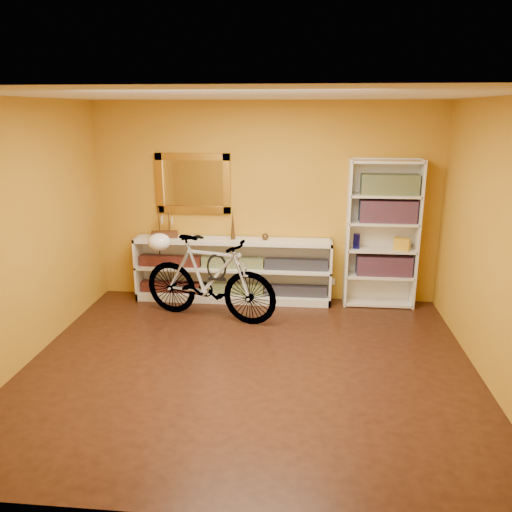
# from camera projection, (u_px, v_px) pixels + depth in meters

# --- Properties ---
(floor) EXTENTS (4.50, 4.00, 0.01)m
(floor) POSITION_uv_depth(u_px,v_px,m) (249.00, 366.00, 5.13)
(floor) COLOR black
(floor) RESTS_ON ground
(ceiling) EXTENTS (4.50, 4.00, 0.01)m
(ceiling) POSITION_uv_depth(u_px,v_px,m) (248.00, 94.00, 4.41)
(ceiling) COLOR silver
(ceiling) RESTS_ON ground
(back_wall) EXTENTS (4.50, 0.01, 2.60)m
(back_wall) POSITION_uv_depth(u_px,v_px,m) (266.00, 203.00, 6.69)
(back_wall) COLOR #B57C1B
(back_wall) RESTS_ON ground
(left_wall) EXTENTS (0.01, 4.00, 2.60)m
(left_wall) POSITION_uv_depth(u_px,v_px,m) (19.00, 235.00, 4.98)
(left_wall) COLOR #B57C1B
(left_wall) RESTS_ON ground
(right_wall) EXTENTS (0.01, 4.00, 2.60)m
(right_wall) POSITION_uv_depth(u_px,v_px,m) (499.00, 247.00, 4.56)
(right_wall) COLOR #B57C1B
(right_wall) RESTS_ON ground
(gilt_mirror) EXTENTS (0.98, 0.06, 0.78)m
(gilt_mirror) POSITION_uv_depth(u_px,v_px,m) (193.00, 183.00, 6.67)
(gilt_mirror) COLOR #9B6B1C
(gilt_mirror) RESTS_ON back_wall
(wall_socket) EXTENTS (0.09, 0.02, 0.09)m
(wall_socket) POSITION_uv_depth(u_px,v_px,m) (332.00, 281.00, 6.88)
(wall_socket) COLOR silver
(wall_socket) RESTS_ON back_wall
(console_unit) EXTENTS (2.60, 0.35, 0.85)m
(console_unit) POSITION_uv_depth(u_px,v_px,m) (233.00, 270.00, 6.79)
(console_unit) COLOR silver
(console_unit) RESTS_ON floor
(cd_row_lower) EXTENTS (2.50, 0.13, 0.14)m
(cd_row_lower) POSITION_uv_depth(u_px,v_px,m) (233.00, 289.00, 6.84)
(cd_row_lower) COLOR black
(cd_row_lower) RESTS_ON console_unit
(cd_row_upper) EXTENTS (2.50, 0.13, 0.14)m
(cd_row_upper) POSITION_uv_depth(u_px,v_px,m) (232.00, 263.00, 6.74)
(cd_row_upper) COLOR navy
(cd_row_upper) RESTS_ON console_unit
(model_ship) EXTENTS (0.36, 0.18, 0.41)m
(model_ship) POSITION_uv_depth(u_px,v_px,m) (164.00, 222.00, 6.70)
(model_ship) COLOR #3C2010
(model_ship) RESTS_ON console_unit
(toy_car) EXTENTS (0.00, 0.01, 0.00)m
(toy_car) POSITION_uv_depth(u_px,v_px,m) (199.00, 238.00, 6.71)
(toy_car) COLOR black
(toy_car) RESTS_ON console_unit
(bronze_ornament) EXTENTS (0.07, 0.07, 0.38)m
(bronze_ornament) POSITION_uv_depth(u_px,v_px,m) (233.00, 225.00, 6.62)
(bronze_ornament) COLOR #4F371B
(bronze_ornament) RESTS_ON console_unit
(decorative_orb) EXTENTS (0.09, 0.09, 0.09)m
(decorative_orb) POSITION_uv_depth(u_px,v_px,m) (265.00, 237.00, 6.62)
(decorative_orb) COLOR #4F371B
(decorative_orb) RESTS_ON console_unit
(bookcase) EXTENTS (0.90, 0.30, 1.90)m
(bookcase) POSITION_uv_depth(u_px,v_px,m) (382.00, 235.00, 6.49)
(bookcase) COLOR silver
(bookcase) RESTS_ON floor
(book_row_a) EXTENTS (0.70, 0.22, 0.26)m
(book_row_a) POSITION_uv_depth(u_px,v_px,m) (384.00, 265.00, 6.60)
(book_row_a) COLOR maroon
(book_row_a) RESTS_ON bookcase
(book_row_b) EXTENTS (0.70, 0.22, 0.28)m
(book_row_b) POSITION_uv_depth(u_px,v_px,m) (388.00, 211.00, 6.40)
(book_row_b) COLOR maroon
(book_row_b) RESTS_ON bookcase
(book_row_c) EXTENTS (0.70, 0.22, 0.25)m
(book_row_c) POSITION_uv_depth(u_px,v_px,m) (390.00, 184.00, 6.31)
(book_row_c) COLOR navy
(book_row_c) RESTS_ON bookcase
(travel_mug) EXTENTS (0.08, 0.08, 0.19)m
(travel_mug) POSITION_uv_depth(u_px,v_px,m) (356.00, 241.00, 6.52)
(travel_mug) COLOR navy
(travel_mug) RESTS_ON bookcase
(red_tin) EXTENTS (0.18, 0.18, 0.20)m
(red_tin) POSITION_uv_depth(u_px,v_px,m) (369.00, 186.00, 6.37)
(red_tin) COLOR maroon
(red_tin) RESTS_ON bookcase
(yellow_bag) EXTENTS (0.23, 0.19, 0.15)m
(yellow_bag) POSITION_uv_depth(u_px,v_px,m) (402.00, 244.00, 6.46)
(yellow_bag) COLOR gold
(yellow_bag) RESTS_ON bookcase
(bicycle) EXTENTS (0.90, 1.82, 1.03)m
(bicycle) POSITION_uv_depth(u_px,v_px,m) (209.00, 278.00, 6.16)
(bicycle) COLOR silver
(bicycle) RESTS_ON floor
(helmet) EXTENTS (0.28, 0.27, 0.21)m
(helmet) POSITION_uv_depth(u_px,v_px,m) (159.00, 242.00, 6.28)
(helmet) COLOR white
(helmet) RESTS_ON bicycle
(u_lock) EXTENTS (0.24, 0.03, 0.24)m
(u_lock) POSITION_uv_depth(u_px,v_px,m) (217.00, 267.00, 6.09)
(u_lock) COLOR black
(u_lock) RESTS_ON bicycle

